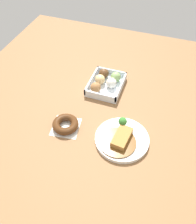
{
  "coord_description": "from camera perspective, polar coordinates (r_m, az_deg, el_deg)",
  "views": [
    {
      "loc": [
        0.72,
        0.19,
        0.86
      ],
      "look_at": [
        0.01,
        -0.06,
        0.03
      ],
      "focal_mm": 39.09,
      "sensor_mm": 36.0,
      "label": 1
    }
  ],
  "objects": [
    {
      "name": "chocolate_ring_donut",
      "position": [
        1.09,
        -7.61,
        -2.9
      ],
      "size": [
        0.14,
        0.14,
        0.04
      ],
      "color": "white",
      "rests_on": "ground_plane"
    },
    {
      "name": "donut_box",
      "position": [
        1.27,
        1.81,
        6.94
      ],
      "size": [
        0.21,
        0.17,
        0.07
      ],
      "color": "silver",
      "rests_on": "ground_plane"
    },
    {
      "name": "curry_plate",
      "position": [
        1.04,
        5.56,
        -6.17
      ],
      "size": [
        0.23,
        0.23,
        0.07
      ],
      "color": "white",
      "rests_on": "ground_plane"
    },
    {
      "name": "ground_plane",
      "position": [
        1.13,
        3.04,
        -1.39
      ],
      "size": [
        1.6,
        1.6,
        0.0
      ],
      "primitive_type": "plane",
      "color": "brown"
    }
  ]
}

